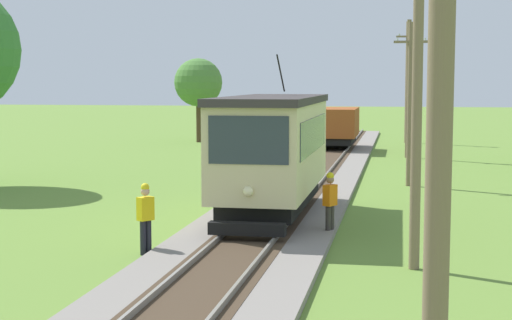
{
  "coord_description": "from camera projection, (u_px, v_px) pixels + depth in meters",
  "views": [
    {
      "loc": [
        3.85,
        -7.02,
        4.28
      ],
      "look_at": [
        -0.5,
        17.13,
        1.87
      ],
      "focal_mm": 56.64,
      "sensor_mm": 36.0,
      "label": 1
    }
  ],
  "objects": [
    {
      "name": "track_worker",
      "position": [
        145.0,
        215.0,
        19.87
      ],
      "size": [
        0.42,
        0.45,
        1.78
      ],
      "rotation": [
        0.0,
        0.0,
        2.5
      ],
      "color": "black",
      "rests_on": "ground"
    },
    {
      "name": "utility_pole_mid",
      "position": [
        410.0,
        102.0,
        32.76
      ],
      "size": [
        1.4,
        0.36,
        6.66
      ],
      "color": "#7A664C",
      "rests_on": "ground"
    },
    {
      "name": "utility_pole_far",
      "position": [
        408.0,
        88.0,
        44.72
      ],
      "size": [
        1.4,
        0.5,
        7.65
      ],
      "color": "#7A664C",
      "rests_on": "ground"
    },
    {
      "name": "utility_pole_near_tram",
      "position": [
        417.0,
        91.0,
        18.19
      ],
      "size": [
        1.4,
        0.55,
        7.93
      ],
      "color": "#7A664C",
      "rests_on": "ground"
    },
    {
      "name": "utility_pole_distant",
      "position": [
        407.0,
        81.0,
        55.79
      ],
      "size": [
        1.4,
        0.26,
        8.35
      ],
      "color": "#7A664C",
      "rests_on": "ground"
    },
    {
      "name": "freight_car",
      "position": [
        337.0,
        126.0,
        49.34
      ],
      "size": [
        2.4,
        5.2,
        2.31
      ],
      "color": "#93471E",
      "rests_on": "rail_right"
    },
    {
      "name": "tree_left_near",
      "position": [
        198.0,
        83.0,
        56.26
      ],
      "size": [
        3.36,
        3.36,
        5.86
      ],
      "color": "#4C3823",
      "rests_on": "ground"
    },
    {
      "name": "red_tram",
      "position": [
        273.0,
        150.0,
        24.63
      ],
      "size": [
        2.6,
        8.54,
        4.79
      ],
      "color": "beige",
      "rests_on": "rail_right"
    },
    {
      "name": "utility_pole_foreground",
      "position": [
        439.0,
        145.0,
        7.3
      ],
      "size": [
        1.4,
        0.41,
        7.22
      ],
      "color": "#7A664C",
      "rests_on": "ground"
    },
    {
      "name": "second_worker",
      "position": [
        330.0,
        201.0,
        22.22
      ],
      "size": [
        0.4,
        0.45,
        1.78
      ],
      "rotation": [
        0.0,
        0.0,
        -0.53
      ],
      "color": "#38332D",
      "rests_on": "ground"
    }
  ]
}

